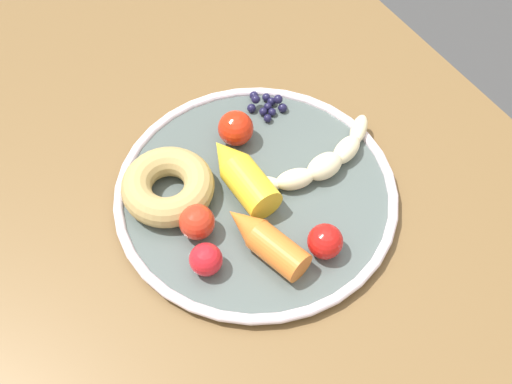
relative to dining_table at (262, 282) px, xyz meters
The scene contains 11 objects.
dining_table is the anchor object (origin of this frame).
plate 0.12m from the dining_table, 155.31° to the left, with size 0.33×0.33×0.02m.
banana 0.17m from the dining_table, 113.18° to the left, with size 0.07×0.20×0.03m.
carrot_orange 0.13m from the dining_table, 22.32° to the right, with size 0.11×0.06×0.04m.
carrot_yellow 0.15m from the dining_table, 167.28° to the left, with size 0.11×0.05×0.04m.
donut 0.18m from the dining_table, 149.75° to the right, with size 0.11×0.11×0.04m, color tan.
blueberry_pile 0.23m from the dining_table, 146.64° to the left, with size 0.05×0.05×0.02m.
tomato_near 0.15m from the dining_table, 87.94° to the right, with size 0.04×0.04×0.04m, color red.
tomato_mid 0.15m from the dining_table, 44.92° to the left, with size 0.04×0.04×0.04m, color red.
tomato_far 0.20m from the dining_table, 161.22° to the left, with size 0.04×0.04×0.04m, color red.
tomato_extra 0.15m from the dining_table, 128.11° to the right, with size 0.04×0.04×0.04m, color red.
Camera 1 is at (0.31, -0.20, 1.40)m, focal length 45.04 mm.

